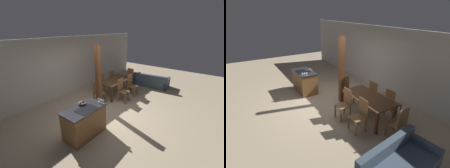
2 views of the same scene
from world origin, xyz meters
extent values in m
plane|color=tan|center=(0.00, 0.00, 0.00)|extent=(16.00, 16.00, 0.00)
cube|color=beige|center=(0.00, 2.68, 1.35)|extent=(11.20, 0.08, 2.70)
cube|color=brown|center=(-1.37, -0.27, 0.44)|extent=(1.21, 0.67, 0.87)
cube|color=#232328|center=(-1.37, -0.27, 0.89)|extent=(1.25, 0.71, 0.04)
cube|color=black|center=(-1.37, -0.39, 0.92)|extent=(0.56, 0.40, 0.01)
cylinder|color=#383D47|center=(-1.25, -0.06, 0.95)|extent=(0.23, 0.23, 0.05)
sphere|color=red|center=(-1.19, -0.07, 0.99)|extent=(0.07, 0.07, 0.07)
sphere|color=gold|center=(-1.30, -0.06, 0.99)|extent=(0.07, 0.07, 0.07)
cylinder|color=silver|center=(-0.82, -0.55, 0.92)|extent=(0.06, 0.06, 0.00)
cylinder|color=silver|center=(-0.82, -0.55, 0.97)|extent=(0.01, 0.01, 0.08)
cone|color=silver|center=(-0.82, -0.55, 1.05)|extent=(0.08, 0.08, 0.07)
cylinder|color=silver|center=(-0.82, -0.46, 0.92)|extent=(0.06, 0.06, 0.00)
cylinder|color=silver|center=(-0.82, -0.46, 0.97)|extent=(0.01, 0.01, 0.08)
cone|color=silver|center=(-0.82, -0.46, 1.05)|extent=(0.08, 0.08, 0.07)
cylinder|color=silver|center=(-0.82, -0.37, 0.92)|extent=(0.06, 0.06, 0.00)
cylinder|color=silver|center=(-0.82, -0.37, 0.97)|extent=(0.01, 0.01, 0.08)
cone|color=silver|center=(-0.82, -0.37, 1.05)|extent=(0.08, 0.08, 0.07)
cube|color=#51331E|center=(1.60, 0.74, 0.74)|extent=(1.75, 0.87, 0.03)
cube|color=#51331E|center=(0.78, 0.37, 0.36)|extent=(0.07, 0.07, 0.72)
cube|color=#51331E|center=(2.41, 0.37, 0.36)|extent=(0.07, 0.07, 0.72)
cube|color=#51331E|center=(0.78, 1.11, 0.36)|extent=(0.07, 0.07, 0.72)
cube|color=#51331E|center=(2.41, 1.11, 0.36)|extent=(0.07, 0.07, 0.72)
cube|color=brown|center=(1.20, 0.01, 0.46)|extent=(0.40, 0.40, 0.02)
cube|color=brown|center=(1.20, 0.20, 0.73)|extent=(0.38, 0.02, 0.54)
cube|color=brown|center=(1.02, -0.17, 0.22)|extent=(0.04, 0.04, 0.45)
cube|color=brown|center=(1.38, -0.17, 0.22)|extent=(0.04, 0.04, 0.45)
cube|color=brown|center=(1.02, 0.18, 0.22)|extent=(0.04, 0.04, 0.45)
cube|color=brown|center=(1.38, 0.18, 0.22)|extent=(0.04, 0.04, 0.45)
cube|color=brown|center=(1.99, 0.01, 0.46)|extent=(0.40, 0.40, 0.02)
cube|color=brown|center=(1.99, 0.20, 0.73)|extent=(0.38, 0.02, 0.54)
cube|color=brown|center=(1.81, -0.17, 0.22)|extent=(0.04, 0.04, 0.45)
cube|color=brown|center=(2.17, -0.17, 0.22)|extent=(0.04, 0.04, 0.45)
cube|color=brown|center=(1.81, 0.18, 0.22)|extent=(0.04, 0.04, 0.45)
cube|color=brown|center=(2.17, 0.18, 0.22)|extent=(0.04, 0.04, 0.45)
cube|color=brown|center=(1.20, 1.48, 0.46)|extent=(0.40, 0.40, 0.02)
cube|color=brown|center=(1.20, 1.29, 0.73)|extent=(0.38, 0.02, 0.54)
cube|color=brown|center=(1.38, 1.65, 0.22)|extent=(0.04, 0.04, 0.45)
cube|color=brown|center=(1.02, 1.65, 0.22)|extent=(0.04, 0.04, 0.45)
cube|color=brown|center=(1.38, 1.30, 0.22)|extent=(0.04, 0.04, 0.45)
cube|color=brown|center=(1.02, 1.30, 0.22)|extent=(0.04, 0.04, 0.45)
cube|color=brown|center=(1.99, 1.48, 0.46)|extent=(0.40, 0.40, 0.02)
cube|color=brown|center=(1.99, 1.29, 0.73)|extent=(0.38, 0.02, 0.54)
cube|color=brown|center=(2.17, 1.65, 0.22)|extent=(0.04, 0.04, 0.45)
cube|color=brown|center=(1.81, 1.65, 0.22)|extent=(0.04, 0.04, 0.45)
cube|color=brown|center=(2.17, 1.30, 0.22)|extent=(0.04, 0.04, 0.45)
cube|color=brown|center=(1.81, 1.30, 0.22)|extent=(0.04, 0.04, 0.45)
cube|color=brown|center=(0.42, 0.74, 0.46)|extent=(0.40, 0.40, 0.02)
cube|color=brown|center=(0.23, 0.74, 0.73)|extent=(0.02, 0.38, 0.54)
cube|color=brown|center=(0.60, 0.56, 0.22)|extent=(0.04, 0.04, 0.45)
cube|color=brown|center=(0.60, 0.92, 0.22)|extent=(0.04, 0.04, 0.45)
cube|color=brown|center=(0.24, 0.56, 0.22)|extent=(0.04, 0.04, 0.45)
cube|color=brown|center=(0.24, 0.92, 0.22)|extent=(0.04, 0.04, 0.45)
cube|color=brown|center=(2.77, 0.74, 0.46)|extent=(0.40, 0.40, 0.02)
cube|color=brown|center=(2.96, 0.74, 0.73)|extent=(0.02, 0.38, 0.54)
cube|color=brown|center=(2.60, 0.92, 0.22)|extent=(0.04, 0.04, 0.45)
cube|color=brown|center=(2.60, 0.56, 0.22)|extent=(0.04, 0.04, 0.45)
cube|color=brown|center=(2.95, 0.92, 0.22)|extent=(0.04, 0.04, 0.45)
cube|color=brown|center=(2.95, 0.56, 0.22)|extent=(0.04, 0.04, 0.45)
cube|color=#3D4C5B|center=(3.37, -0.22, 0.56)|extent=(0.37, 1.85, 0.32)
cube|color=#3D4C5B|center=(3.64, 0.67, 0.27)|extent=(0.89, 0.24, 0.54)
cube|color=brown|center=(0.22, 0.59, 1.26)|extent=(0.17, 0.17, 2.52)
camera|label=1|loc=(-3.87, -3.21, 3.11)|focal=24.00mm
camera|label=2|loc=(5.31, -2.68, 3.33)|focal=28.00mm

